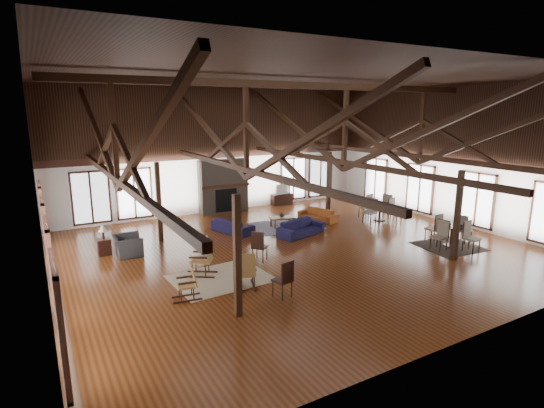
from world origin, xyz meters
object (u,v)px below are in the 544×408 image
sofa_orange (318,215)px  cafe_table_far (380,208)px  sofa_navy_left (232,226)px  armchair (128,246)px  tv_console (282,199)px  sofa_navy_front (301,228)px  coffee_table (282,218)px  cafe_table_near (452,232)px

sofa_orange → cafe_table_far: 2.87m
sofa_navy_left → sofa_orange: size_ratio=1.07×
sofa_orange → sofa_navy_left: bearing=-110.9°
armchair → tv_console: (8.82, 4.31, -0.06)m
sofa_navy_front → sofa_orange: bearing=23.6°
sofa_orange → cafe_table_far: bearing=43.7°
sofa_navy_front → coffee_table: sofa_navy_front is taller
coffee_table → tv_console: size_ratio=1.03×
sofa_navy_left → armchair: size_ratio=1.82×
cafe_table_near → sofa_navy_front: bearing=136.0°
sofa_navy_left → cafe_table_far: 6.86m
sofa_navy_left → cafe_table_far: size_ratio=0.89×
cafe_table_near → cafe_table_far: bearing=84.8°
armchair → cafe_table_near: 11.72m
armchair → cafe_table_near: cafe_table_near is taller
cafe_table_near → tv_console: cafe_table_near is taller
sofa_orange → armchair: 8.52m
sofa_navy_front → coffee_table: 1.49m
cafe_table_near → cafe_table_far: (0.38, 4.14, 0.01)m
armchair → tv_console: armchair is taller
sofa_navy_front → armchair: bearing=156.4°
sofa_navy_front → armchair: armchair is taller
sofa_orange → cafe_table_near: cafe_table_near is taller
sofa_navy_front → cafe_table_far: bearing=-12.5°
sofa_navy_left → armchair: bearing=81.0°
tv_console → sofa_orange: bearing=-94.9°
sofa_orange → cafe_table_near: 5.89m
coffee_table → armchair: armchair is taller
sofa_navy_front → sofa_navy_left: bearing=126.8°
sofa_navy_front → armchair: 6.64m
cafe_table_far → coffee_table: bearing=163.9°
sofa_orange → cafe_table_far: (2.52, -1.34, 0.29)m
cafe_table_near → sofa_orange: bearing=111.3°
sofa_orange → cafe_table_near: (2.14, -5.49, 0.28)m
sofa_navy_left → coffee_table: (2.25, -0.25, 0.08)m
sofa_navy_left → sofa_orange: (4.17, -0.19, -0.02)m
coffee_table → sofa_navy_front: bearing=-78.4°
sofa_orange → cafe_table_far: cafe_table_far is taller
sofa_navy_left → tv_console: (4.49, 3.54, 0.00)m
sofa_navy_left → cafe_table_far: cafe_table_far is taller
coffee_table → tv_console: 4.40m
cafe_table_far → tv_console: bearing=113.5°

